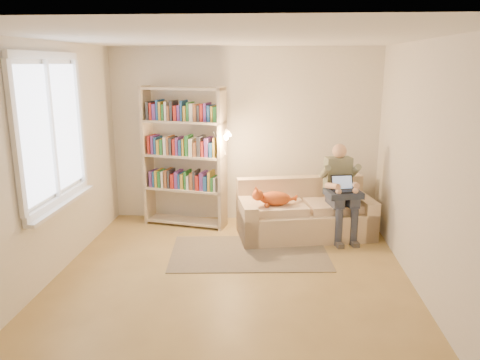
# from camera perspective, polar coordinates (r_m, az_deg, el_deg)

# --- Properties ---
(floor) EXTENTS (4.50, 4.50, 0.00)m
(floor) POSITION_cam_1_polar(r_m,az_deg,el_deg) (5.28, -1.19, -12.48)
(floor) COLOR #9C7F47
(floor) RESTS_ON ground
(ceiling) EXTENTS (4.00, 4.50, 0.02)m
(ceiling) POSITION_cam_1_polar(r_m,az_deg,el_deg) (4.73, -1.36, 16.96)
(ceiling) COLOR white
(ceiling) RESTS_ON wall_back
(wall_left) EXTENTS (0.02, 4.50, 2.60)m
(wall_left) POSITION_cam_1_polar(r_m,az_deg,el_deg) (5.41, -22.88, 1.64)
(wall_left) COLOR silver
(wall_left) RESTS_ON floor
(wall_right) EXTENTS (0.02, 4.50, 2.60)m
(wall_right) POSITION_cam_1_polar(r_m,az_deg,el_deg) (5.07, 21.88, 0.95)
(wall_right) COLOR silver
(wall_right) RESTS_ON floor
(wall_back) EXTENTS (4.00, 0.02, 2.60)m
(wall_back) POSITION_cam_1_polar(r_m,az_deg,el_deg) (7.05, 0.45, 5.40)
(wall_back) COLOR silver
(wall_back) RESTS_ON floor
(wall_front) EXTENTS (4.00, 0.02, 2.60)m
(wall_front) POSITION_cam_1_polar(r_m,az_deg,el_deg) (2.71, -5.79, -9.02)
(wall_front) COLOR silver
(wall_front) RESTS_ON floor
(window) EXTENTS (0.12, 1.52, 1.69)m
(window) POSITION_cam_1_polar(r_m,az_deg,el_deg) (5.55, -21.55, 2.84)
(window) COLOR white
(window) RESTS_ON wall_left
(sofa) EXTENTS (1.96, 1.19, 0.78)m
(sofa) POSITION_cam_1_polar(r_m,az_deg,el_deg) (6.63, 7.85, -4.33)
(sofa) COLOR beige
(sofa) RESTS_ON floor
(person) EXTENTS (0.46, 0.62, 1.30)m
(person) POSITION_cam_1_polar(r_m,az_deg,el_deg) (6.51, 12.14, -0.73)
(person) COLOR gray
(person) RESTS_ON sofa
(cat) EXTENTS (0.62, 0.32, 0.24)m
(cat) POSITION_cam_1_polar(r_m,az_deg,el_deg) (6.33, 4.34, -2.16)
(cat) COLOR orange
(cat) RESTS_ON sofa
(blanket) EXTENTS (0.52, 0.46, 0.08)m
(blanket) POSITION_cam_1_polar(r_m,az_deg,el_deg) (6.41, 12.02, -1.63)
(blanket) COLOR #252D41
(blanket) RESTS_ON person
(laptop) EXTENTS (0.34, 0.31, 0.25)m
(laptop) POSITION_cam_1_polar(r_m,az_deg,el_deg) (6.39, 12.03, -0.83)
(laptop) COLOR black
(laptop) RESTS_ON blanket
(bookshelf) EXTENTS (1.34, 0.64, 2.05)m
(bookshelf) POSITION_cam_1_polar(r_m,az_deg,el_deg) (6.84, -6.82, 3.62)
(bookshelf) COLOR #C6B496
(bookshelf) RESTS_ON floor
(rug) EXTENTS (2.08, 1.35, 0.01)m
(rug) POSITION_cam_1_polar(r_m,az_deg,el_deg) (6.05, 1.15, -8.87)
(rug) COLOR #7C6F5A
(rug) RESTS_ON floor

